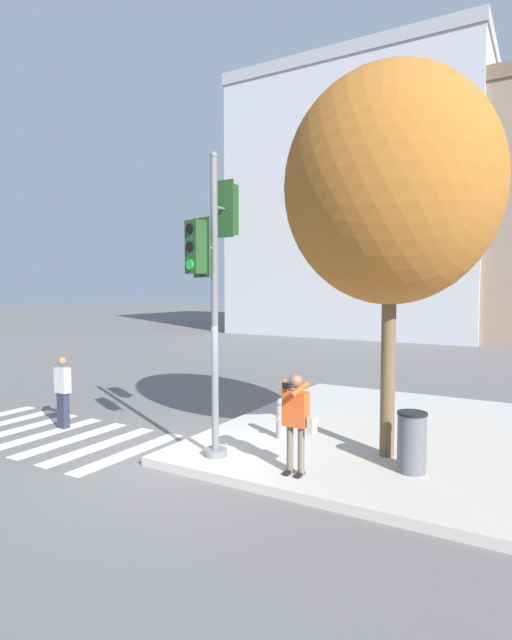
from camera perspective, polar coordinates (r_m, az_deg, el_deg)
The scene contains 10 objects.
ground_plane at distance 9.54m, azimuth -8.52°, elevation -15.81°, with size 160.00×160.00×0.00m, color slate.
sidewalk_corner at distance 11.15m, azimuth 18.38°, elevation -12.63°, with size 8.00×8.00×0.16m.
crosswalk_stripes at distance 12.04m, azimuth -22.78°, elevation -11.89°, with size 5.31×2.78×0.01m.
traffic_signal_pole at distance 8.86m, azimuth -4.89°, elevation 5.72°, with size 0.49×1.15×5.38m.
person_photographer at distance 8.18m, azimuth 4.62°, elevation -10.75°, with size 0.58×0.54×1.63m.
pedestrian_distant at distance 12.19m, azimuth -21.21°, elevation -7.50°, with size 0.34×0.20×1.63m.
street_tree at distance 9.28m, azimuth 15.18°, elevation 14.39°, with size 3.73×3.73×6.82m.
fire_hydrant at distance 10.21m, azimuth 2.87°, elevation -11.15°, with size 0.20×0.26×0.81m.
trash_bin at distance 8.77m, azimuth 17.37°, elevation -13.16°, with size 0.48×0.48×0.99m.
building_left at distance 38.23m, azimuth 12.81°, elevation 12.27°, with size 16.75×13.54×17.92m.
Camera 1 is at (5.66, -6.99, 3.17)m, focal length 28.00 mm.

